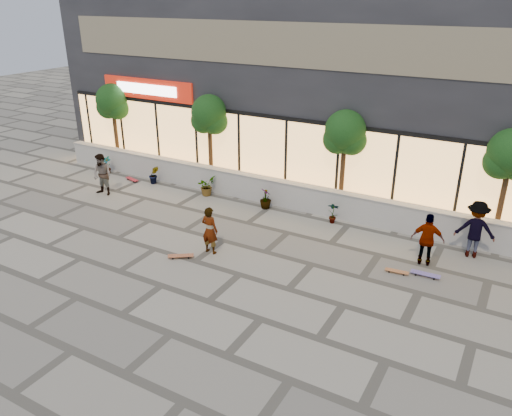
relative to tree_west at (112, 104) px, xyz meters
The scene contains 20 objects.
ground 12.21m from the tree_west, 40.55° to the right, with size 80.00×80.00×0.00m, color #9A9686.
planter_wall 9.36m from the tree_west, ahead, with size 22.00×0.42×1.04m.
retail_building 10.27m from the tree_west, 28.00° to the left, with size 24.00×9.17×8.50m.
shrub_a 2.91m from the tree_west, 68.20° to the right, with size 0.43×0.29×0.81m, color #123913.
shrub_b 4.37m from the tree_west, 20.75° to the right, with size 0.45×0.36×0.81m, color #123913.
shrub_c 6.74m from the tree_west, 11.58° to the right, with size 0.73×0.63×0.81m, color #123913.
shrub_d 9.35m from the tree_west, ahead, with size 0.45×0.45×0.81m, color #123913.
shrub_e 12.05m from the tree_west, ahead, with size 0.43×0.29×0.81m, color #123913.
tree_west is the anchor object (origin of this frame).
tree_midwest 5.50m from the tree_west, ahead, with size 1.60×1.50×3.92m.
tree_mideast 11.50m from the tree_west, ahead, with size 1.60×1.50×3.92m.
tree_east 17.00m from the tree_west, ahead, with size 1.60×1.50×3.92m.
skater_center 10.76m from the tree_west, 30.40° to the right, with size 0.58×0.38×1.59m, color silver.
skater_left 4.58m from the tree_west, 54.64° to the right, with size 0.85×0.66×1.74m, color #9A8163.
skater_right_near 15.68m from the tree_west, ahead, with size 0.99×0.41×1.69m, color white.
skater_right_far 16.67m from the tree_west, ahead, with size 1.21×0.70×1.88m, color maroon.
skateboard_center 10.86m from the tree_west, 35.82° to the right, with size 0.79×0.64×0.10m.
skateboard_left 3.95m from the tree_west, 34.19° to the right, with size 0.81×0.40×0.09m.
skateboard_right_near 15.44m from the tree_west, 14.00° to the right, with size 0.71×0.24×0.08m.
skateboard_right_far 16.14m from the tree_west, 12.52° to the right, with size 0.87×0.25×0.10m.
Camera 1 is at (8.44, -9.36, 7.74)m, focal length 35.00 mm.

